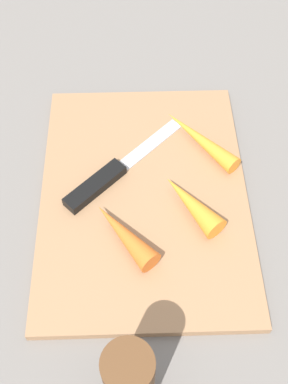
% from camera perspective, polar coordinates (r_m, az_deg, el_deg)
% --- Properties ---
extents(ground_plane, '(1.40, 1.40, 0.00)m').
position_cam_1_polar(ground_plane, '(0.61, 0.00, -0.64)').
color(ground_plane, slate).
extents(cutting_board, '(0.36, 0.26, 0.01)m').
position_cam_1_polar(cutting_board, '(0.60, 0.00, -0.32)').
color(cutting_board, '#99704C').
rests_on(cutting_board, ground_plane).
extents(knife, '(0.15, 0.16, 0.01)m').
position_cam_1_polar(knife, '(0.60, -4.98, 1.46)').
color(knife, '#B7B7BC').
rests_on(knife, cutting_board).
extents(carrot_shortest, '(0.09, 0.08, 0.03)m').
position_cam_1_polar(carrot_shortest, '(0.57, 5.73, -1.36)').
color(carrot_shortest, orange).
rests_on(carrot_shortest, cutting_board).
extents(carrot_medium, '(0.09, 0.08, 0.03)m').
position_cam_1_polar(carrot_medium, '(0.55, -2.45, -5.08)').
color(carrot_medium, orange).
rests_on(carrot_medium, cutting_board).
extents(carrot_longest, '(0.11, 0.10, 0.02)m').
position_cam_1_polar(carrot_longest, '(0.64, 6.81, 6.38)').
color(carrot_longest, orange).
rests_on(carrot_longest, cutting_board).
extents(pepper_grinder, '(0.04, 0.04, 0.12)m').
position_cam_1_polar(pepper_grinder, '(0.45, -1.77, -21.95)').
color(pepper_grinder, brown).
rests_on(pepper_grinder, ground_plane).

